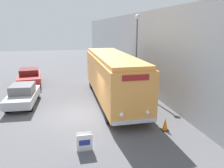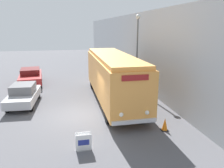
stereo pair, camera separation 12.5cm
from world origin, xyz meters
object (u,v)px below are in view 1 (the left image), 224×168
streetlamp (137,42)px  traffic_cone (165,124)px  sign_board (84,142)px  vintage_bus (113,75)px  parked_car_mid (30,76)px  parked_car_near (23,95)px

streetlamp → traffic_cone: streetlamp is taller
sign_board → vintage_bus: bearing=67.1°
parked_car_mid → traffic_cone: bearing=-60.2°
parked_car_near → parked_car_mid: size_ratio=0.85×
sign_board → parked_car_mid: (-3.92, 12.53, 0.38)m
vintage_bus → parked_car_near: (-6.22, 0.49, -1.18)m
parked_car_mid → vintage_bus: bearing=-49.6°
sign_board → parked_car_mid: size_ratio=0.17×
sign_board → parked_car_near: parked_car_near is taller
vintage_bus → sign_board: vintage_bus is taller
sign_board → traffic_cone: size_ratio=1.20×
streetlamp → parked_car_near: 9.59m
traffic_cone → streetlamp: bearing=83.2°
sign_board → parked_car_mid: parked_car_mid is taller
vintage_bus → parked_car_mid: bearing=136.3°
streetlamp → parked_car_mid: size_ratio=1.30×
vintage_bus → parked_car_near: bearing=175.5°
parked_car_near → traffic_cone: parked_car_near is taller
vintage_bus → traffic_cone: vintage_bus is taller
sign_board → traffic_cone: (4.31, 1.07, -0.06)m
traffic_cone → vintage_bus: bearing=107.8°
streetlamp → parked_car_near: (-8.78, -1.94, -3.32)m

